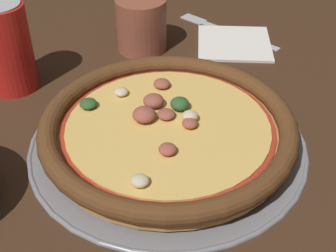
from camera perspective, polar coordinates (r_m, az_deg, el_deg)
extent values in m
plane|color=#3D2616|center=(0.57, 0.00, -2.06)|extent=(3.00, 3.00, 0.00)
cylinder|color=gray|center=(0.57, 0.00, -1.91)|extent=(0.33, 0.33, 0.00)
torus|color=gray|center=(0.56, 0.00, -1.76)|extent=(0.33, 0.33, 0.01)
cylinder|color=#BC7F42|center=(0.56, 0.00, -0.88)|extent=(0.29, 0.29, 0.02)
torus|color=#563319|center=(0.55, 0.00, 0.20)|extent=(0.30, 0.30, 0.02)
cylinder|color=#A32D19|center=(0.55, 0.00, -0.14)|extent=(0.25, 0.25, 0.00)
cylinder|color=#E5B75B|center=(0.55, 0.00, 0.04)|extent=(0.24, 0.24, 0.00)
ellipsoid|color=beige|center=(0.47, -3.45, -6.67)|extent=(0.03, 0.03, 0.01)
ellipsoid|color=#994C3D|center=(0.55, -2.93, 1.41)|extent=(0.04, 0.04, 0.02)
ellipsoid|color=beige|center=(0.55, 2.71, 1.21)|extent=(0.02, 0.02, 0.01)
ellipsoid|color=#2D5628|center=(0.57, 1.44, 2.73)|extent=(0.03, 0.03, 0.02)
ellipsoid|color=#2D5628|center=(0.58, -9.70, 2.71)|extent=(0.03, 0.03, 0.01)
ellipsoid|color=#994C3D|center=(0.54, 2.68, 0.35)|extent=(0.02, 0.02, 0.01)
ellipsoid|color=#994C3D|center=(0.56, -0.23, 1.45)|extent=(0.03, 0.03, 0.01)
ellipsoid|color=#994C3D|center=(0.61, -0.76, 5.19)|extent=(0.02, 0.02, 0.01)
ellipsoid|color=#994C3D|center=(0.51, -0.06, -2.84)|extent=(0.03, 0.03, 0.01)
ellipsoid|color=#994C3D|center=(0.58, -1.78, 3.08)|extent=(0.03, 0.03, 0.02)
ellipsoid|color=beige|center=(0.60, -5.74, 4.17)|extent=(0.02, 0.02, 0.01)
cylinder|color=brown|center=(0.75, -3.25, 12.26)|extent=(0.08, 0.08, 0.08)
cube|color=white|center=(0.78, 8.09, 10.10)|extent=(0.16, 0.16, 0.01)
cube|color=#B7B7BC|center=(0.81, 8.69, 10.90)|extent=(0.03, 0.15, 0.00)
cube|color=#B7B7BC|center=(0.86, 3.15, 12.94)|extent=(0.03, 0.05, 0.00)
cylinder|color=red|center=(0.67, -19.01, 8.99)|extent=(0.07, 0.07, 0.12)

